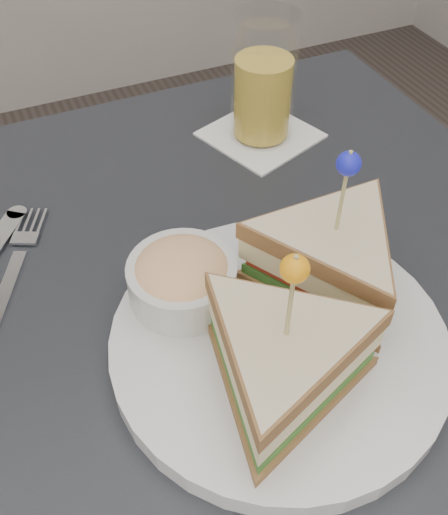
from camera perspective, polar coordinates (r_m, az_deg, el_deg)
table at (r=0.62m, az=-0.48°, el=-9.01°), size 0.80×0.80×0.75m
plate_meal at (r=0.49m, az=6.42°, el=-5.33°), size 0.36×0.34×0.18m
cutlery_fork at (r=0.63m, az=-20.03°, el=-0.69°), size 0.10×0.18×0.01m
drink_set at (r=0.73m, az=3.90°, el=16.59°), size 0.16×0.16×0.16m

